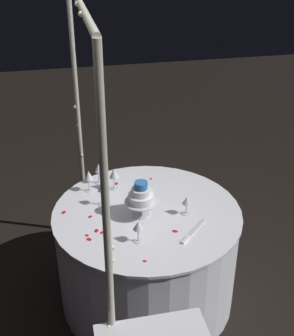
{
  "coord_description": "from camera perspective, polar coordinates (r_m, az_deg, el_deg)",
  "views": [
    {
      "loc": [
        -2.49,
        0.53,
        2.5
      ],
      "look_at": [
        0.0,
        0.0,
        1.09
      ],
      "focal_mm": 48.85,
      "sensor_mm": 36.0,
      "label": 1
    }
  ],
  "objects": [
    {
      "name": "rose_petal_9",
      "position": [
        2.9,
        -7.51,
        -8.33
      ],
      "size": [
        0.03,
        0.03,
        0.0
      ],
      "primitive_type": "ellipsoid",
      "rotation": [
        0.0,
        0.0,
        3.92
      ],
      "color": "red",
      "rests_on": "main_table"
    },
    {
      "name": "rose_petal_1",
      "position": [
        3.12,
        -10.35,
        -5.46
      ],
      "size": [
        0.04,
        0.04,
        0.0
      ],
      "primitive_type": "ellipsoid",
      "rotation": [
        0.0,
        0.0,
        2.65
      ],
      "color": "red",
      "rests_on": "main_table"
    },
    {
      "name": "decorative_arch",
      "position": [
        2.74,
        -7.54,
        4.44
      ],
      "size": [
        1.81,
        0.06,
        2.15
      ],
      "color": "#B7B29E",
      "rests_on": "ground"
    },
    {
      "name": "wine_glass_0",
      "position": [
        3.02,
        4.98,
        -4.15
      ],
      "size": [
        0.06,
        0.06,
        0.14
      ],
      "color": "silver",
      "rests_on": "main_table"
    },
    {
      "name": "cake_knife",
      "position": [
        2.9,
        5.64,
        -8.03
      ],
      "size": [
        0.22,
        0.22,
        0.01
      ],
      "color": "silver",
      "rests_on": "main_table"
    },
    {
      "name": "wine_glass_1",
      "position": [
        3.36,
        -6.07,
        -0.12
      ],
      "size": [
        0.06,
        0.06,
        0.16
      ],
      "color": "silver",
      "rests_on": "main_table"
    },
    {
      "name": "rose_petal_4",
      "position": [
        2.86,
        -7.24,
        -8.82
      ],
      "size": [
        0.04,
        0.04,
        0.0
      ],
      "primitive_type": "ellipsoid",
      "rotation": [
        0.0,
        0.0,
        3.91
      ],
      "color": "red",
      "rests_on": "main_table"
    },
    {
      "name": "wine_glass_4",
      "position": [
        3.28,
        -4.13,
        -0.73
      ],
      "size": [
        0.07,
        0.07,
        0.17
      ],
      "color": "silver",
      "rests_on": "main_table"
    },
    {
      "name": "rose_petal_3",
      "position": [
        2.68,
        -0.28,
        -11.53
      ],
      "size": [
        0.03,
        0.03,
        0.0
      ],
      "primitive_type": "ellipsoid",
      "rotation": [
        0.0,
        0.0,
        1.18
      ],
      "color": "red",
      "rests_on": "main_table"
    },
    {
      "name": "rose_petal_8",
      "position": [
        3.45,
        0.52,
        -1.35
      ],
      "size": [
        0.03,
        0.02,
        0.0
      ],
      "primitive_type": "ellipsoid",
      "rotation": [
        0.0,
        0.0,
        0.22
      ],
      "color": "red",
      "rests_on": "main_table"
    },
    {
      "name": "rose_petal_5",
      "position": [
        3.06,
        -7.09,
        -6.04
      ],
      "size": [
        0.04,
        0.04,
        0.0
      ],
      "primitive_type": "ellipsoid",
      "rotation": [
        0.0,
        0.0,
        5.32
      ],
      "color": "red",
      "rests_on": "main_table"
    },
    {
      "name": "rose_petal_0",
      "position": [
        2.91,
        3.52,
        -7.87
      ],
      "size": [
        0.04,
        0.05,
        0.0
      ],
      "primitive_type": "ellipsoid",
      "rotation": [
        0.0,
        0.0,
        4.09
      ],
      "color": "red",
      "rests_on": "main_table"
    },
    {
      "name": "rose_petal_2",
      "position": [
        3.4,
        -3.86,
        -1.96
      ],
      "size": [
        0.04,
        0.03,
        0.0
      ],
      "primitive_type": "ellipsoid",
      "rotation": [
        0.0,
        0.0,
        2.95
      ],
      "color": "red",
      "rests_on": "main_table"
    },
    {
      "name": "wine_glass_3",
      "position": [
        3.11,
        -5.68,
        -2.65
      ],
      "size": [
        0.06,
        0.06,
        0.16
      ],
      "color": "silver",
      "rests_on": "main_table"
    },
    {
      "name": "rose_petal_6",
      "position": [
        2.93,
        -6.32,
        -7.78
      ],
      "size": [
        0.04,
        0.03,
        0.0
      ],
      "primitive_type": "ellipsoid",
      "rotation": [
        0.0,
        0.0,
        6.01
      ],
      "color": "red",
      "rests_on": "main_table"
    },
    {
      "name": "wine_glass_2",
      "position": [
        3.27,
        -7.29,
        -1.01
      ],
      "size": [
        0.06,
        0.06,
        0.16
      ],
      "color": "silver",
      "rests_on": "main_table"
    },
    {
      "name": "ground_plane",
      "position": [
        3.57,
        0.0,
        -15.5
      ],
      "size": [
        12.0,
        12.0,
        0.0
      ],
      "primitive_type": "plane",
      "color": "black"
    },
    {
      "name": "wine_glass_5",
      "position": [
        2.76,
        -1.1,
        -7.31
      ],
      "size": [
        0.06,
        0.06,
        0.15
      ],
      "color": "silver",
      "rests_on": "main_table"
    },
    {
      "name": "tiered_cake",
      "position": [
        2.97,
        -0.75,
        -3.58
      ],
      "size": [
        0.22,
        0.22,
        0.25
      ],
      "color": "silver",
      "rests_on": "main_table"
    },
    {
      "name": "main_table",
      "position": [
        3.31,
        0.0,
        -10.83
      ],
      "size": [
        1.28,
        1.28,
        0.76
      ],
      "color": "white",
      "rests_on": "ground"
    },
    {
      "name": "rose_petal_7",
      "position": [
        2.91,
        -5.65,
        -8.02
      ],
      "size": [
        0.04,
        0.03,
        0.0
      ],
      "primitive_type": "ellipsoid",
      "rotation": [
        0.0,
        0.0,
        5.73
      ],
      "color": "red",
      "rests_on": "main_table"
    }
  ]
}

